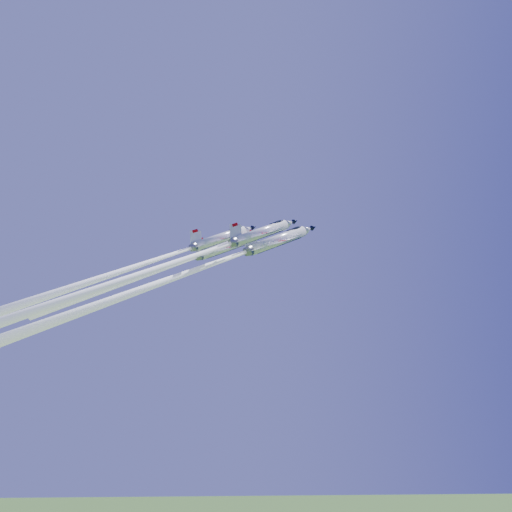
{
  "coord_description": "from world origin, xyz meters",
  "views": [
    {
      "loc": [
        -5.7,
        -99.65,
        53.91
      ],
      "look_at": [
        0.0,
        0.0,
        81.0
      ],
      "focal_mm": 40.0,
      "sensor_mm": 36.0,
      "label": 1
    }
  ],
  "objects": [
    {
      "name": "jet_left",
      "position": [
        -16.08,
        0.82,
        78.89
      ],
      "size": [
        31.83,
        20.28,
        30.27
      ],
      "rotation": [
        0.44,
        0.09,
        -1.02
      ],
      "color": "silver"
    },
    {
      "name": "jet_slot",
      "position": [
        -20.63,
        -11.29,
        75.6
      ],
      "size": [
        35.24,
        22.57,
        37.51
      ],
      "rotation": [
        0.44,
        0.09,
        -1.02
      ],
      "color": "silver"
    },
    {
      "name": "jet_right",
      "position": [
        -17.27,
        -14.47,
        74.36
      ],
      "size": [
        41.77,
        26.82,
        46.62
      ],
      "rotation": [
        0.44,
        0.09,
        -1.02
      ],
      "color": "silver"
    },
    {
      "name": "jet_lead",
      "position": [
        -14.18,
        -5.11,
        75.58
      ],
      "size": [
        45.82,
        29.37,
        49.33
      ],
      "rotation": [
        0.44,
        0.09,
        -1.02
      ],
      "color": "silver"
    }
  ]
}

